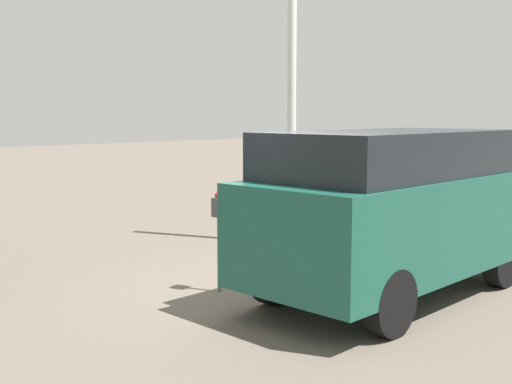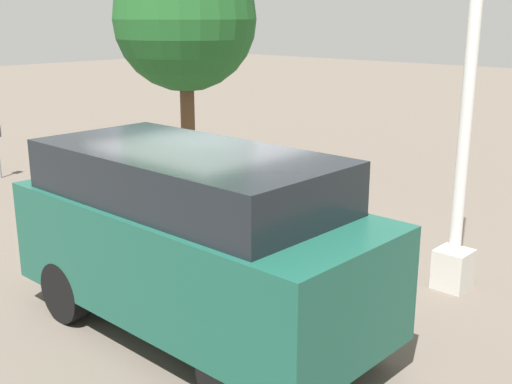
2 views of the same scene
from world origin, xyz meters
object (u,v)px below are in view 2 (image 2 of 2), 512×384
Objects in this scene: parking_meter_near at (215,196)px; parked_van at (193,236)px; street_tree at (185,20)px; lamp_post at (465,129)px.

parking_meter_near is 2.33m from parked_van.
lamp_post is at bearing -11.45° from street_tree.
parked_van is 7.49m from street_tree.
parked_van reaches higher than parking_meter_near.
lamp_post is 1.27× the size of street_tree.
parking_meter_near is 5.44m from street_tree.
parked_van is 0.91× the size of street_tree.
street_tree reaches higher than parked_van.
street_tree is at bearing 168.55° from lamp_post.
parking_meter_near is at bearing -36.70° from street_tree.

